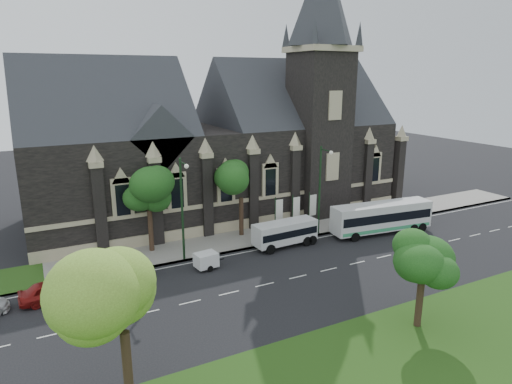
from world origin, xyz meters
TOP-DOWN VIEW (x-y plane):
  - ground at (0.00, 0.00)m, footprint 160.00×160.00m
  - sidewalk at (0.00, 9.50)m, footprint 80.00×5.00m
  - museum at (5.12, 18.78)m, footprint 40.00×17.70m
  - tree_park_near at (-11.77, -8.77)m, footprint 4.42×4.42m
  - tree_park_east at (6.18, -9.32)m, footprint 3.40×3.40m
  - tree_walk_right at (3.21, 10.71)m, footprint 4.08×4.08m
  - tree_walk_left at (-5.80, 10.70)m, footprint 3.91×3.91m
  - street_lamp_near at (10.00, 7.09)m, footprint 0.36×1.88m
  - street_lamp_mid at (-4.00, 7.09)m, footprint 0.36×1.88m
  - banner_flag_left at (6.29, 9.00)m, footprint 0.90×0.10m
  - banner_flag_center at (8.29, 9.00)m, footprint 0.90×0.10m
  - banner_flag_right at (10.29, 9.00)m, footprint 0.90×0.10m
  - tour_coach at (15.95, 4.80)m, footprint 10.86×3.47m
  - shuttle_bus at (5.47, 6.17)m, footprint 6.26×2.47m
  - box_trailer at (-2.93, 4.78)m, footprint 2.65×1.56m
  - sedan at (-9.57, 5.81)m, footprint 4.55×1.65m
  - car_far_red at (-14.55, 4.73)m, footprint 4.55×2.10m

SIDE VIEW (x-z plane):
  - ground at x=0.00m, z-range 0.00..0.00m
  - sidewalk at x=0.00m, z-range 0.00..0.15m
  - sedan at x=-9.57m, z-range 0.00..1.49m
  - car_far_red at x=-14.55m, z-range 0.00..1.51m
  - box_trailer at x=-2.93m, z-range 0.09..1.47m
  - shuttle_bus at x=5.47m, z-range 0.20..2.58m
  - tour_coach at x=15.95m, z-range 0.15..3.26m
  - banner_flag_left at x=6.29m, z-range 0.38..4.38m
  - banner_flag_center at x=8.29m, z-range 0.38..4.38m
  - banner_flag_right at x=10.29m, z-range 0.38..4.38m
  - tree_park_east at x=6.18m, z-range 1.48..7.76m
  - street_lamp_near at x=10.00m, z-range 0.61..9.61m
  - street_lamp_mid at x=-4.00m, z-range 0.61..9.61m
  - tree_walk_left at x=-5.80m, z-range 1.91..9.55m
  - tree_walk_right at x=3.21m, z-range 1.92..9.72m
  - tree_park_near at x=-11.77m, z-range 2.14..10.70m
  - museum at x=5.12m, z-range -6.78..23.12m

